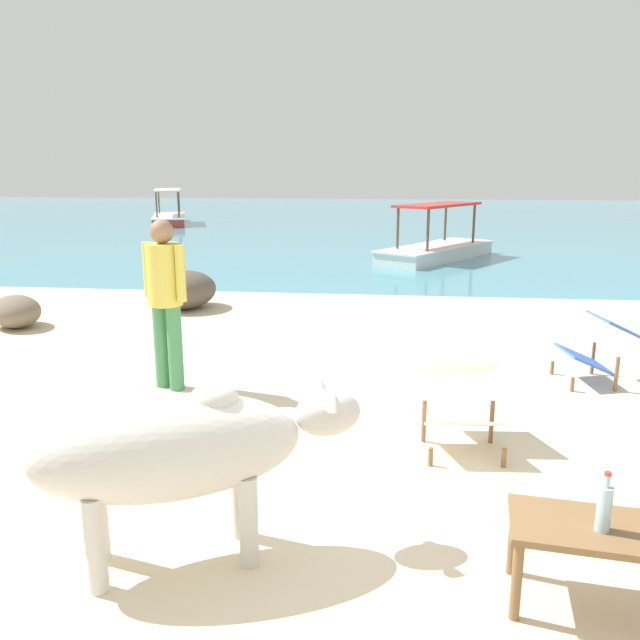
{
  "coord_description": "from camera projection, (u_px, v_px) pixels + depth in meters",
  "views": [
    {
      "loc": [
        0.57,
        -3.52,
        2.13
      ],
      "look_at": [
        -0.17,
        3.0,
        0.55
      ],
      "focal_mm": 35.88,
      "sensor_mm": 36.0,
      "label": 1
    }
  ],
  "objects": [
    {
      "name": "shore_rock_medium",
      "position": [
        16.0,
        311.0,
        8.5
      ],
      "size": [
        1.01,
        1.02,
        0.43
      ],
      "primitive_type": "ellipsoid",
      "rotation": [
        0.0,
        0.0,
        2.32
      ],
      "color": "#756651",
      "rests_on": "sand_beach"
    },
    {
      "name": "low_bench_table",
      "position": [
        592.0,
        539.0,
        3.04
      ],
      "size": [
        0.81,
        0.54,
        0.44
      ],
      "rotation": [
        0.0,
        0.0,
        -0.13
      ],
      "color": "brown",
      "rests_on": "sand_beach"
    },
    {
      "name": "boat_white",
      "position": [
        436.0,
        247.0,
        14.94
      ],
      "size": [
        2.98,
        3.7,
        1.29
      ],
      "rotation": [
        0.0,
        0.0,
        4.13
      ],
      "color": "white",
      "rests_on": "water_surface"
    },
    {
      "name": "cow",
      "position": [
        178.0,
        448.0,
        3.33
      ],
      "size": [
        1.76,
        1.03,
        1.0
      ],
      "rotation": [
        0.0,
        0.0,
        0.4
      ],
      "color": "beige",
      "rests_on": "sand_beach"
    },
    {
      "name": "sand_beach",
      "position": [
        293.0,
        516.0,
        3.96
      ],
      "size": [
        18.0,
        14.0,
        0.04
      ],
      "primitive_type": "cube",
      "color": "beige",
      "rests_on": "ground"
    },
    {
      "name": "bottle",
      "position": [
        604.0,
        507.0,
        2.95
      ],
      "size": [
        0.07,
        0.07,
        0.3
      ],
      "color": "#A3C6D1",
      "rests_on": "low_bench_table"
    },
    {
      "name": "deck_chair_far",
      "position": [
        601.0,
        345.0,
        6.26
      ],
      "size": [
        0.83,
        0.63,
        0.68
      ],
      "rotation": [
        0.0,
        0.0,
        3.27
      ],
      "color": "brown",
      "rests_on": "sand_beach"
    },
    {
      "name": "shore_rock_large",
      "position": [
        184.0,
        290.0,
        9.61
      ],
      "size": [
        1.2,
        1.27,
        0.57
      ],
      "primitive_type": "ellipsoid",
      "rotation": [
        0.0,
        0.0,
        1.24
      ],
      "color": "brown",
      "rests_on": "sand_beach"
    },
    {
      "name": "water_surface",
      "position": [
        378.0,
        222.0,
        25.22
      ],
      "size": [
        60.0,
        36.0,
        0.03
      ],
      "primitive_type": "cube",
      "color": "teal",
      "rests_on": "ground"
    },
    {
      "name": "person_standing",
      "position": [
        165.0,
        292.0,
        5.98
      ],
      "size": [
        0.47,
        0.32,
        1.62
      ],
      "rotation": [
        0.0,
        0.0,
        1.12
      ],
      "color": "#428956",
      "rests_on": "sand_beach"
    },
    {
      "name": "boat_red",
      "position": [
        169.0,
        216.0,
        24.19
      ],
      "size": [
        2.23,
        3.85,
        1.29
      ],
      "rotation": [
        0.0,
        0.0,
        1.88
      ],
      "color": "#C63833",
      "rests_on": "water_surface"
    },
    {
      "name": "deck_chair_near",
      "position": [
        460.0,
        398.0,
        4.83
      ],
      "size": [
        0.6,
        0.81,
        0.68
      ],
      "rotation": [
        0.0,
        0.0,
        4.79
      ],
      "color": "brown",
      "rests_on": "sand_beach"
    }
  ]
}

